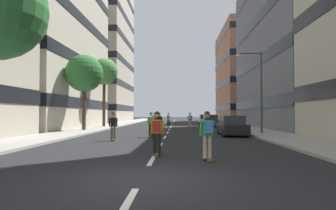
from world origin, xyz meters
name	(u,v)px	position (x,y,z in m)	size (l,w,h in m)	color
ground_plane	(171,126)	(0.00, 30.70, 0.00)	(184.23, 184.23, 0.00)	black
sidewalk_left	(118,124)	(-7.98, 34.54, 0.07)	(3.49, 84.44, 0.14)	#9E9991
sidewalk_right	(227,125)	(7.98, 34.54, 0.07)	(3.49, 84.44, 0.14)	#9E9991
lane_markings	(172,125)	(0.00, 33.00, 0.00)	(0.16, 72.20, 0.01)	silver
building_left_mid	(14,47)	(-18.36, 25.46, 9.45)	(17.40, 20.21, 18.72)	#BCB29E
building_left_far	(85,32)	(-18.36, 51.04, 18.45)	(17.40, 18.96, 36.72)	#B2A893
building_right_mid	(333,45)	(18.36, 25.46, 9.41)	(17.40, 21.50, 18.64)	slate
building_right_far	(265,75)	(18.36, 51.04, 9.45)	(17.40, 19.24, 18.71)	#9E6B51
parked_car_near	(210,121)	(5.04, 29.66, 0.70)	(1.82, 4.40, 1.52)	navy
parked_car_mid	(205,120)	(5.04, 36.87, 0.70)	(1.82, 4.40, 1.52)	silver
parked_car_far	(232,126)	(5.04, 14.78, 0.70)	(1.82, 4.40, 1.52)	black
street_tree_mid	(84,74)	(-7.98, 19.50, 5.46)	(3.52, 3.52, 7.12)	#4C3823
street_tree_far	(104,72)	(-7.98, 26.78, 6.65)	(3.22, 3.22, 8.20)	#4C3823
streetlamp_right	(257,83)	(7.27, 15.95, 4.14)	(2.13, 0.30, 6.50)	#3F3F44
skater_0	(155,120)	(-1.53, 22.59, 1.02)	(0.57, 0.92, 1.78)	brown
skater_1	(159,121)	(-0.75, 18.24, 0.98)	(0.56, 0.92, 1.78)	brown
skater_2	(157,130)	(0.10, 4.17, 1.02)	(0.54, 0.91, 1.78)	brown
skater_3	(168,119)	(-0.32, 29.40, 1.02)	(0.54, 0.91, 1.78)	brown
skater_4	(113,125)	(-3.08, 10.26, 0.98)	(0.57, 0.92, 1.78)	brown
skater_5	(159,117)	(-2.39, 41.33, 1.02)	(0.57, 0.92, 1.78)	brown
skater_6	(207,132)	(2.01, 2.99, 1.02)	(0.56, 0.92, 1.78)	brown
skater_7	(190,119)	(2.33, 27.22, 1.02)	(0.56, 0.92, 1.78)	brown
skater_8	(151,123)	(-0.99, 12.99, 1.02)	(0.56, 0.92, 1.78)	brown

